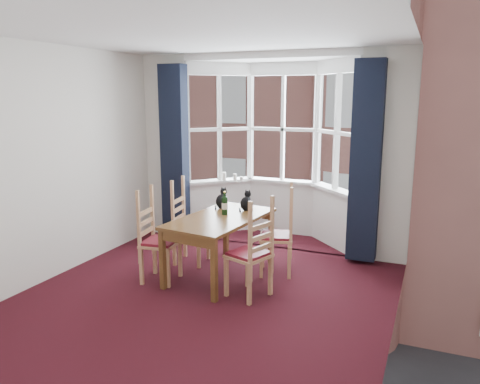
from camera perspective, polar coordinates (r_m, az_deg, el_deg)
The scene contains 23 objects.
floor at distance 5.14m, azimuth -5.61°, elevation -13.70°, with size 4.50×4.50×0.00m, color black.
ceiling at distance 4.68m, azimuth -6.33°, elevation 18.98°, with size 4.50×4.50×0.00m, color white.
wall_left at distance 5.93m, azimuth -23.18°, elevation 3.00°, with size 4.50×4.50×0.00m, color silver.
wall_right at distance 4.15m, azimuth 19.04°, elevation -0.07°, with size 4.50×4.50×0.00m, color silver.
wall_near at distance 3.00m, azimuth -27.13°, elevation -5.16°, with size 4.00×4.00×0.00m, color silver.
wall_back_pier_left at distance 7.46m, azimuth -8.80°, elevation 5.42°, with size 0.70×0.12×2.80m, color silver.
wall_back_pier_right at distance 6.40m, azimuth 17.37°, elevation 3.98°, with size 0.70×0.12×2.80m, color silver.
bay_window at distance 7.23m, azimuth 4.61°, elevation 5.31°, with size 2.76×0.94×2.80m.
curtain_left at distance 7.20m, azimuth -7.97°, elevation 4.81°, with size 0.38×0.22×2.60m, color black.
curtain_right at distance 6.25m, azimuth 15.07°, elevation 3.48°, with size 0.38×0.22×2.60m, color black.
dining_table at distance 5.74m, azimuth -2.38°, elevation -3.87°, with size 0.97×1.58×0.75m.
chair_left_near at distance 5.73m, azimuth -10.51°, elevation -6.06°, with size 0.45×0.47×0.92m.
chair_left_far at distance 6.28m, azimuth -6.73°, elevation -4.34°, with size 0.45×0.46×0.92m.
chair_right_near at distance 5.14m, azimuth 1.83°, elevation -7.94°, with size 0.52×0.53×0.92m.
chair_right_far at distance 5.86m, azimuth 5.31°, elevation -5.49°, with size 0.51×0.52×0.92m.
cat_left at distance 6.14m, azimuth -2.22°, elevation -0.99°, with size 0.14×0.21×0.28m.
cat_right at distance 6.01m, azimuth 0.75°, elevation -1.29°, with size 0.14×0.20×0.27m.
wine_bottle at distance 5.79m, azimuth -1.87°, elevation -1.53°, with size 0.07×0.07×0.29m.
candle_tall at distance 7.45m, azimuth -1.95°, elevation 1.94°, with size 0.06×0.06×0.13m, color white.
candle_short at distance 7.41m, azimuth -0.62°, elevation 1.80°, with size 0.06×0.06×0.11m, color white.
candle_extra at distance 7.39m, azimuth 0.18°, elevation 1.62°, with size 0.05×0.05×0.07m, color white.
street at distance 37.30m, azimuth 18.80°, elevation -1.60°, with size 80.00×80.00×0.00m, color #333335.
tenement_building at distance 18.23m, azimuth 15.95°, elevation 9.39°, with size 18.40×7.80×15.20m.
Camera 1 is at (2.24, -4.07, 2.20)m, focal length 35.00 mm.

